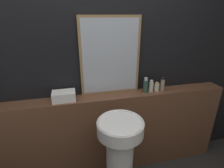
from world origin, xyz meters
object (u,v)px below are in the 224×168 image
(towel_stack, at_px, (64,96))
(body_wash_bottle, at_px, (162,84))
(mirror, at_px, (110,57))
(conditioner_bottle, at_px, (151,86))
(pedestal_sink, at_px, (120,155))
(shampoo_bottle, at_px, (146,86))
(lotion_bottle, at_px, (157,87))

(towel_stack, bearing_deg, body_wash_bottle, 0.00)
(mirror, relative_size, conditioner_bottle, 5.94)
(pedestal_sink, height_order, shampoo_bottle, shampoo_bottle)
(towel_stack, distance_m, shampoo_bottle, 0.86)
(pedestal_sink, distance_m, conditioner_bottle, 0.79)
(body_wash_bottle, bearing_deg, pedestal_sink, -145.42)
(conditioner_bottle, distance_m, body_wash_bottle, 0.14)
(body_wash_bottle, bearing_deg, shampoo_bottle, -180.00)
(pedestal_sink, height_order, body_wash_bottle, body_wash_bottle)
(towel_stack, distance_m, lotion_bottle, 1.00)
(mirror, bearing_deg, pedestal_sink, -92.82)
(shampoo_bottle, distance_m, conditioner_bottle, 0.07)
(towel_stack, height_order, shampoo_bottle, shampoo_bottle)
(towel_stack, height_order, conditioner_bottle, conditioner_bottle)
(pedestal_sink, bearing_deg, shampoo_bottle, 46.08)
(conditioner_bottle, relative_size, lotion_bottle, 1.31)
(lotion_bottle, bearing_deg, towel_stack, 180.00)
(towel_stack, bearing_deg, pedestal_sink, -41.66)
(shampoo_bottle, xyz_separation_m, lotion_bottle, (0.14, -0.00, -0.03))
(mirror, xyz_separation_m, towel_stack, (-0.49, -0.08, -0.35))
(pedestal_sink, distance_m, body_wash_bottle, 0.88)
(mirror, distance_m, shampoo_bottle, 0.50)
(pedestal_sink, relative_size, lotion_bottle, 9.12)
(mirror, relative_size, shampoo_bottle, 4.70)
(mirror, distance_m, towel_stack, 0.61)
(mirror, height_order, body_wash_bottle, mirror)
(pedestal_sink, relative_size, shampoo_bottle, 5.51)
(shampoo_bottle, bearing_deg, mirror, 168.02)
(shampoo_bottle, distance_m, body_wash_bottle, 0.20)
(pedestal_sink, bearing_deg, lotion_bottle, 37.79)
(lotion_bottle, height_order, body_wash_bottle, body_wash_bottle)
(conditioner_bottle, relative_size, body_wash_bottle, 0.86)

